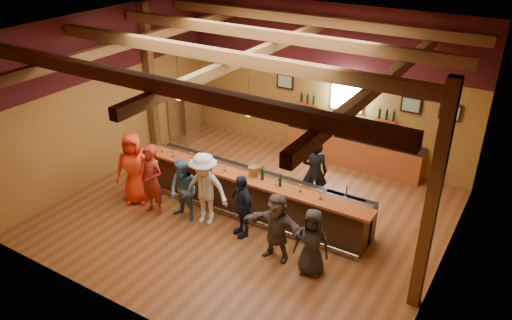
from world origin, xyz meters
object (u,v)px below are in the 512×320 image
at_px(customer_redvest, 152,180).
at_px(customer_navy, 242,206).
at_px(customer_white, 205,189).
at_px(customer_brown, 276,227).
at_px(customer_denim, 184,191).
at_px(bartender, 315,172).
at_px(back_bar_cabinet, 353,151).
at_px(customer_orange, 134,169).
at_px(ice_bucket, 253,171).
at_px(bottle_a, 262,175).
at_px(customer_dark, 312,242).
at_px(bar_counter, 253,193).
at_px(stainless_fridge, 184,114).

bearing_deg(customer_redvest, customer_navy, 11.34).
distance_m(customer_white, customer_brown, 2.12).
bearing_deg(customer_denim, bartender, 49.18).
bearing_deg(back_bar_cabinet, customer_denim, -117.04).
xyz_separation_m(customer_orange, customer_brown, (4.19, -0.16, -0.15)).
bearing_deg(back_bar_cabinet, customer_navy, -100.97).
distance_m(ice_bucket, bottle_a, 0.27).
xyz_separation_m(customer_denim, bottle_a, (1.62, 0.92, 0.47)).
relative_size(customer_redvest, customer_brown, 1.15).
bearing_deg(customer_dark, customer_brown, 164.02).
bearing_deg(customer_navy, bartender, 97.44).
xyz_separation_m(customer_denim, customer_navy, (1.53, 0.17, -0.01)).
relative_size(back_bar_cabinet, customer_redvest, 2.22).
relative_size(bar_counter, customer_brown, 4.01).
relative_size(customer_white, customer_brown, 1.16).
xyz_separation_m(customer_orange, bartender, (3.89, 2.31, -0.06)).
relative_size(bar_counter, ice_bucket, 25.07).
relative_size(customer_denim, bartender, 0.89).
xyz_separation_m(customer_orange, bottle_a, (3.19, 0.92, 0.31)).
height_order(bar_counter, customer_dark, customer_dark).
relative_size(customer_orange, customer_brown, 1.19).
bearing_deg(back_bar_cabinet, customer_dark, -77.94).
bearing_deg(stainless_fridge, customer_dark, -31.05).
relative_size(stainless_fridge, customer_white, 0.99).
relative_size(customer_redvest, customer_white, 0.99).
bearing_deg(customer_white, back_bar_cabinet, 57.12).
xyz_separation_m(bar_counter, bartender, (1.09, 1.16, 0.35)).
xyz_separation_m(back_bar_cabinet, customer_redvest, (-3.24, -4.90, 0.43)).
xyz_separation_m(bar_counter, stainless_fridge, (-4.12, 2.45, 0.38)).
bearing_deg(back_bar_cabinet, ice_bucket, -105.75).
bearing_deg(stainless_fridge, bottle_a, -30.77).
xyz_separation_m(back_bar_cabinet, ice_bucket, (-1.06, -3.77, 0.76)).
bearing_deg(customer_orange, ice_bucket, -9.75).
bearing_deg(customer_white, bartender, 39.94).
bearing_deg(bar_counter, back_bar_cabinet, 71.66).
bearing_deg(bar_counter, bartender, 46.83).
height_order(bar_counter, customer_brown, customer_brown).
bearing_deg(customer_brown, customer_navy, 163.04).
height_order(customer_navy, bottle_a, customer_navy).
bearing_deg(customer_white, bar_counter, 44.42).
distance_m(customer_denim, customer_navy, 1.54).
height_order(customer_denim, customer_white, customer_white).
relative_size(bartender, bottle_a, 5.05).
xyz_separation_m(stainless_fridge, bottle_a, (4.51, -2.68, 0.35)).
xyz_separation_m(bartender, bottle_a, (-0.70, -1.39, 0.37)).
relative_size(customer_white, customer_dark, 1.22).
distance_m(customer_brown, ice_bucket, 1.74).
distance_m(customer_redvest, customer_dark, 4.29).
height_order(stainless_fridge, customer_brown, stainless_fridge).
bearing_deg(ice_bucket, bar_counter, 120.94).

